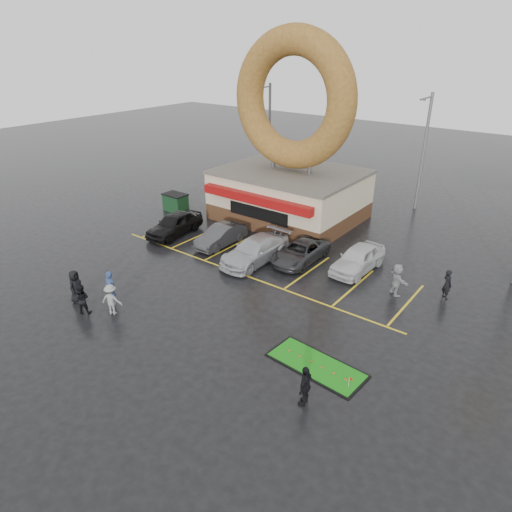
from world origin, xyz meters
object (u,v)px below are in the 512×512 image
Objects in this scene: putting_green at (316,365)px; car_dgrey at (221,236)px; car_white at (358,259)px; person_blue at (110,289)px; donut_shop at (291,160)px; car_silver at (255,250)px; person_cameraman at (305,386)px; streetlight_left at (269,131)px; streetlight_mid at (423,150)px; dumpster at (176,203)px; car_grey at (301,252)px; car_black at (175,224)px.

car_dgrey is at bearing 148.64° from putting_green.
car_white is 9.55m from putting_green.
donut_shop is at bearing 81.39° from person_blue.
car_silver is 12.40m from person_cameraman.
streetlight_mid is at bearing 4.09° from streetlight_left.
dumpster is at bearing 115.35° from person_blue.
streetlight_left reaches higher than car_white.
car_dgrey is (6.26, -14.06, -4.11)m from streetlight_left.
streetlight_left reaches higher than person_blue.
person_blue is at bearing -123.94° from car_white.
car_silver is 1.16× the size of car_grey.
putting_green is at bearing 3.21° from person_blue.
car_silver is 11.31m from dumpster.
car_grey is at bearing 56.09° from person_blue.
car_white is (8.19, -4.97, -3.70)m from donut_shop.
putting_green is (2.60, -9.16, -0.73)m from car_white.
donut_shop is 8.09m from car_dgrey.
person_blue is at bearing -106.54° from streetlight_mid.
streetlight_left is at bearing 98.40° from person_blue.
putting_green is (15.30, -6.41, -0.75)m from car_black.
car_black is at bearing -165.21° from car_white.
putting_green is at bearing -49.85° from streetlight_left.
donut_shop is 7.90× the size of person_cameraman.
donut_shop is at bearing 127.34° from putting_green.
car_grey is 12.31m from person_cameraman.
car_dgrey is 3.40m from car_silver.
person_blue reaches higher than dumpster.
streetlight_left is (-7.00, 6.95, 0.32)m from donut_shop.
car_dgrey is at bearing -20.97° from dumpster.
streetlight_left is 30.00m from person_cameraman.
car_dgrey is 15.34m from person_cameraman.
streetlight_left is 15.93m from car_dgrey.
car_black is at bearing 157.25° from putting_green.
person_cameraman reaches higher than putting_green.
donut_shop is 8.94m from car_silver.
person_cameraman is (3.35, -11.34, 0.09)m from car_white.
car_black is at bearing -43.68° from dumpster.
car_silver is 10.42m from putting_green.
streetlight_mid is (14.00, 1.00, 0.00)m from streetlight_left.
car_black is at bearing -126.32° from streetlight_mid.
car_white is at bearing 13.33° from car_dgrey.
streetlight_left and streetlight_mid have the same top height.
person_cameraman is (6.71, -10.31, 0.23)m from car_grey.
streetlight_mid is (7.00, 7.95, 0.32)m from donut_shop.
car_grey is 1.04× the size of putting_green.
car_white is (5.57, 2.73, 0.00)m from car_silver.
donut_shop reaches higher than car_black.
car_black is at bearing -177.07° from car_silver.
car_white is (3.36, 1.02, 0.13)m from car_grey.
streetlight_mid is 16.74m from car_silver.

